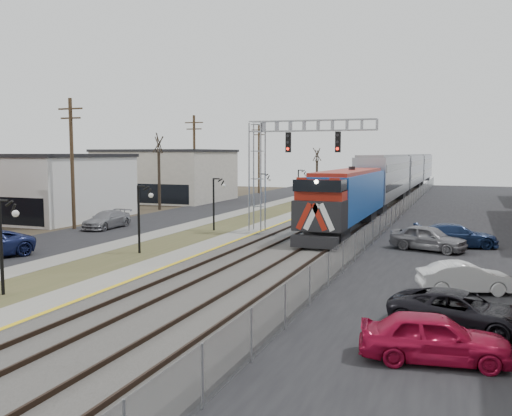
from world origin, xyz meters
The scene contains 22 objects.
street_west centered at (-11.50, 35.00, 0.02)m, with size 7.00×120.00×0.04m, color black.
sidewalk centered at (-7.00, 35.00, 0.04)m, with size 2.00×120.00×0.08m, color gray.
grass_median centered at (-4.00, 35.00, 0.03)m, with size 4.00×120.00×0.06m, color #444826.
platform centered at (-1.00, 35.00, 0.12)m, with size 2.00×120.00×0.24m, color gray.
ballast_bed centered at (4.00, 35.00, 0.10)m, with size 8.00×120.00×0.20m, color #595651.
parking_lot centered at (16.00, 35.00, 0.02)m, with size 16.00×120.00×0.04m, color black.
platform_edge centered at (-0.12, 35.00, 0.24)m, with size 0.24×120.00×0.01m, color gold.
track_near centered at (2.00, 35.00, 0.28)m, with size 1.58×120.00×0.15m.
track_far centered at (5.50, 35.00, 0.28)m, with size 1.58×120.00×0.15m.
train centered at (5.50, 66.17, 2.92)m, with size 3.00×85.85×5.33m.
signal_gantry centered at (1.22, 27.99, 5.59)m, with size 9.00×1.07×8.15m.
lampposts centered at (-4.00, 18.29, 2.00)m, with size 0.14×62.14×4.00m.
utility_poles centered at (-14.50, 25.00, 5.00)m, with size 0.28×80.28×10.00m.
fence centered at (8.20, 35.00, 0.80)m, with size 0.04×120.00×1.60m, color gray.
buildings_west centered at (-21.00, 24.21, 3.01)m, with size 14.00×67.00×7.00m.
bare_trees centered at (-12.66, 38.91, 2.70)m, with size 12.30×42.30×5.95m.
car_lot_a centered at (12.94, 6.91, 0.70)m, with size 1.65×4.11×1.40m, color maroon.
car_lot_b centered at (13.75, 15.27, 0.64)m, with size 1.35×3.87×1.27m, color silver.
car_lot_c centered at (13.60, 10.08, 0.64)m, with size 2.11×4.58×1.27m, color black.
car_lot_d centered at (13.18, 26.93, 0.72)m, with size 2.02×4.96×1.44m, color navy.
car_lot_e centered at (11.64, 25.03, 0.76)m, with size 1.80×4.47×1.52m, color slate.
car_street_b centered at (-12.30, 26.12, 0.67)m, with size 1.89×4.65×1.35m, color gray.
Camera 1 is at (13.60, -8.56, 5.86)m, focal length 38.00 mm.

